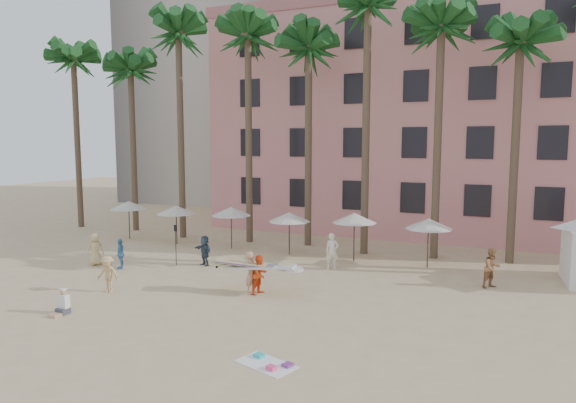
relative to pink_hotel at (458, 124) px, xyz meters
The scene contains 10 objects.
ground 28.09m from the pink_hotel, 105.07° to the right, with size 120.00×120.00×0.00m, color #D1B789.
pink_hotel is the anchor object (origin of this frame).
palm_row 13.71m from the pink_hotel, 120.56° to the right, with size 44.40×5.40×16.30m.
umbrella_row 17.73m from the pink_hotel, 126.53° to the right, with size 22.50×2.70×2.73m.
beach_towel 28.86m from the pink_hotel, 95.17° to the right, with size 2.02×1.50×0.14m.
carrier_yellow 23.32m from the pink_hotel, 106.72° to the right, with size 3.22×1.57×1.87m.
carrier_white 23.19m from the pink_hotel, 105.76° to the right, with size 3.23×1.11×1.73m.
beachgoers 22.15m from the pink_hotel, 114.73° to the right, with size 20.91×8.74×1.90m.
paddle 23.27m from the pink_hotel, 124.07° to the right, with size 0.18×0.04×2.23m.
seated_man 30.26m from the pink_hotel, 113.82° to the right, with size 0.44×0.77×1.00m.
Camera 1 is at (11.01, -14.89, 6.69)m, focal length 32.00 mm.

